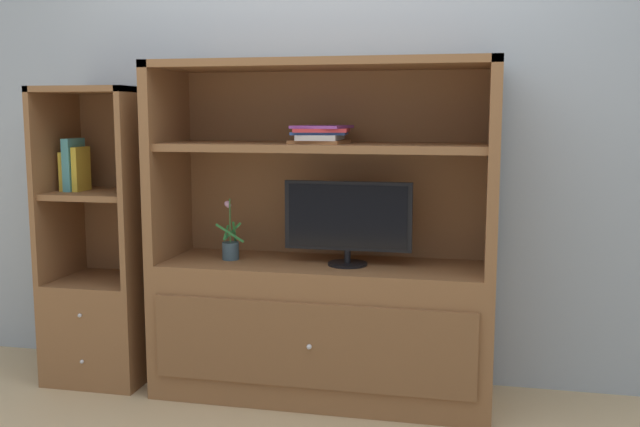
{
  "coord_description": "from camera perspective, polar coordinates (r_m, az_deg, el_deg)",
  "views": [
    {
      "loc": [
        0.73,
        -2.95,
        1.38
      ],
      "look_at": [
        0.0,
        0.35,
        0.91
      ],
      "focal_mm": 40.39,
      "sensor_mm": 36.0,
      "label": 1
    }
  ],
  "objects": [
    {
      "name": "magazine_stack",
      "position": [
        3.43,
        0.09,
        6.32
      ],
      "size": [
        0.3,
        0.33,
        0.08
      ],
      "color": "#A56638",
      "rests_on": "media_console"
    },
    {
      "name": "ground_plane",
      "position": [
        3.34,
        -1.36,
        -16.57
      ],
      "size": [
        8.0,
        8.0,
        0.0
      ],
      "primitive_type": "plane",
      "color": "tan"
    },
    {
      "name": "potted_plant",
      "position": [
        3.6,
        -7.11,
        -2.65
      ],
      "size": [
        0.14,
        0.1,
        0.31
      ],
      "color": "#384C56",
      "rests_on": "media_console"
    },
    {
      "name": "painted_rear_wall",
      "position": [
        3.77,
        1.33,
        8.17
      ],
      "size": [
        6.0,
        0.1,
        2.8
      ],
      "primitive_type": "cube",
      "color": "#9EA8B2",
      "rests_on": "ground_plane"
    },
    {
      "name": "upright_book_row",
      "position": [
        3.93,
        -18.86,
        3.5
      ],
      "size": [
        0.11,
        0.16,
        0.27
      ],
      "color": "gold",
      "rests_on": "bookshelf_tall"
    },
    {
      "name": "media_console",
      "position": [
        3.54,
        0.2,
        -6.31
      ],
      "size": [
        1.64,
        0.55,
        1.63
      ],
      "color": "brown",
      "rests_on": "ground_plane"
    },
    {
      "name": "tv_monitor",
      "position": [
        3.42,
        2.21,
        -0.51
      ],
      "size": [
        0.61,
        0.19,
        0.4
      ],
      "color": "black",
      "rests_on": "media_console"
    },
    {
      "name": "bookshelf_tall",
      "position": [
        3.96,
        -16.69,
        -5.41
      ],
      "size": [
        0.51,
        0.49,
        1.52
      ],
      "color": "brown",
      "rests_on": "ground_plane"
    }
  ]
}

